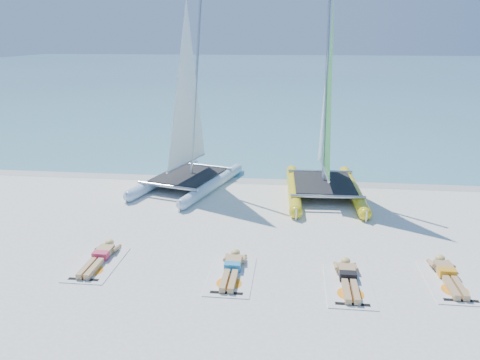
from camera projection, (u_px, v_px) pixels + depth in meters
The scene contains 13 objects.
ground at pixel (231, 238), 12.54m from camera, with size 140.00×140.00×0.00m, color white.
sea at pixel (285, 70), 72.30m from camera, with size 140.00×115.00×0.01m, color #78BAC9.
wet_sand_strip at pixel (250, 178), 17.76m from camera, with size 140.00×1.40×0.01m, color beige.
catamaran_blue at pixel (188, 131), 16.32m from camera, with size 3.62×5.39×6.73m.
catamaran_yellow at pixel (325, 129), 15.79m from camera, with size 2.60×5.45×6.88m.
towel_a at pixel (97, 264), 11.08m from camera, with size 1.00×1.85×0.02m, color silver.
sunbather_a at pixel (100, 256), 11.23m from camera, with size 0.37×1.73×0.26m.
towel_b at pixel (231, 276), 10.54m from camera, with size 1.00×1.85×0.02m, color silver.
sunbather_b at pixel (232, 268), 10.69m from camera, with size 0.37×1.73×0.26m.
towel_c at pixel (349, 286), 10.12m from camera, with size 1.00×1.85×0.02m, color silver.
sunbather_c at pixel (348, 277), 10.27m from camera, with size 0.37×1.73×0.26m.
towel_d at pixel (450, 283), 10.26m from camera, with size 1.00×1.85×0.02m, color silver.
sunbather_d at pixel (448, 274), 10.41m from camera, with size 0.37×1.73×0.26m.
Camera 1 is at (1.58, -11.41, 5.20)m, focal length 35.00 mm.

